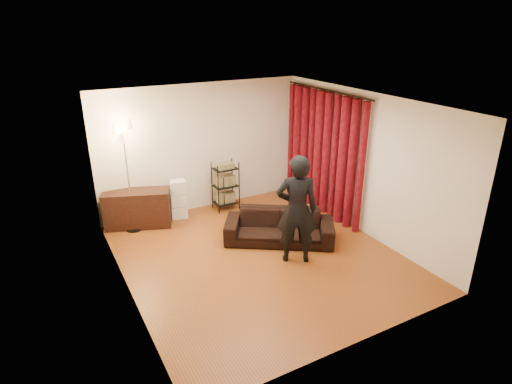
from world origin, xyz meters
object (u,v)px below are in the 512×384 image
wire_shelf (226,186)px  media_cabinet (137,209)px  sofa (279,227)px  floor_lamp (128,179)px  storage_boxes (179,199)px  person (297,210)px

wire_shelf → media_cabinet: bearing=-166.8°
sofa → floor_lamp: bearing=175.5°
media_cabinet → wire_shelf: (1.90, -0.09, 0.16)m
media_cabinet → floor_lamp: floor_lamp is taller
sofa → storage_boxes: size_ratio=2.43×
media_cabinet → floor_lamp: size_ratio=0.60×
sofa → media_cabinet: (-2.15, 1.90, 0.08)m
sofa → storage_boxes: 2.28m
sofa → storage_boxes: storage_boxes is taller
person → storage_boxes: size_ratio=2.31×
person → wire_shelf: person is taller
media_cabinet → wire_shelf: 1.91m
media_cabinet → wire_shelf: bearing=18.3°
storage_boxes → floor_lamp: size_ratio=0.38×
person → floor_lamp: size_ratio=0.89×
media_cabinet → sofa: bearing=-20.5°
sofa → floor_lamp: size_ratio=0.93×
media_cabinet → storage_boxes: bearing=19.1°
wire_shelf → floor_lamp: 2.10m
person → floor_lamp: bearing=-20.3°
storage_boxes → floor_lamp: (-0.99, -0.10, 0.66)m
sofa → wire_shelf: wire_shelf is taller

